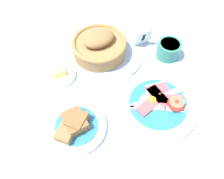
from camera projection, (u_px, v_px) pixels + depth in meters
ground_plane at (140, 109)px, 0.68m from camera, size 3.00×3.00×0.00m
breakfast_plate at (159, 104)px, 0.68m from camera, size 0.25×0.25×0.04m
bread_plate at (75, 125)px, 0.63m from camera, size 0.17×0.17×0.05m
sugar_cup at (169, 49)px, 0.78m from camera, size 0.08×0.08×0.06m
bread_basket at (99, 46)px, 0.78m from camera, size 0.20×0.20×0.09m
butter_dish at (60, 75)px, 0.74m from camera, size 0.11×0.11×0.03m
number_card at (142, 36)px, 0.81m from camera, size 0.07×0.05×0.07m
teaspoon_by_saucer at (138, 62)px, 0.78m from camera, size 0.14×0.16×0.01m
fork_on_cloth at (108, 170)px, 0.57m from camera, size 0.15×0.13×0.01m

